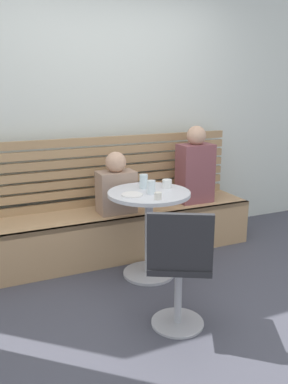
# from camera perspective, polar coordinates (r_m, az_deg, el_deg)

# --- Properties ---
(ground) EXTENTS (8.00, 8.00, 0.00)m
(ground) POSITION_cam_1_polar(r_m,az_deg,el_deg) (2.95, 4.45, -17.53)
(ground) COLOR #42424C
(back_wall) EXTENTS (5.20, 0.10, 2.90)m
(back_wall) POSITION_cam_1_polar(r_m,az_deg,el_deg) (4.00, -6.64, 13.06)
(back_wall) COLOR silver
(back_wall) RESTS_ON ground
(booth_bench) EXTENTS (2.70, 0.52, 0.44)m
(booth_bench) POSITION_cam_1_polar(r_m,az_deg,el_deg) (3.83, -4.07, -5.82)
(booth_bench) COLOR tan
(booth_bench) RESTS_ON ground
(booth_backrest) EXTENTS (2.65, 0.04, 0.67)m
(booth_backrest) POSITION_cam_1_polar(r_m,az_deg,el_deg) (3.89, -5.45, 3.05)
(booth_backrest) COLOR #A68157
(booth_backrest) RESTS_ON booth_bench
(cafe_table) EXTENTS (0.68, 0.68, 0.74)m
(cafe_table) POSITION_cam_1_polar(r_m,az_deg,el_deg) (3.32, 0.71, -3.65)
(cafe_table) COLOR #ADADB2
(cafe_table) RESTS_ON ground
(white_chair) EXTENTS (0.54, 0.54, 0.85)m
(white_chair) POSITION_cam_1_polar(r_m,az_deg,el_deg) (2.61, 5.04, -10.44)
(white_chair) COLOR #ADADB2
(white_chair) RESTS_ON ground
(person_adult) EXTENTS (0.34, 0.22, 0.76)m
(person_adult) POSITION_cam_1_polar(r_m,az_deg,el_deg) (4.00, 7.33, 3.38)
(person_adult) COLOR brown
(person_adult) RESTS_ON booth_bench
(person_child_left) EXTENTS (0.34, 0.22, 0.57)m
(person_child_left) POSITION_cam_1_polar(r_m,az_deg,el_deg) (3.65, -3.98, 0.81)
(person_child_left) COLOR #9E7F6B
(person_child_left) RESTS_ON booth_bench
(cup_espresso_small) EXTENTS (0.06, 0.06, 0.05)m
(cup_espresso_small) POSITION_cam_1_polar(r_m,az_deg,el_deg) (3.03, 2.01, -0.57)
(cup_espresso_small) COLOR silver
(cup_espresso_small) RESTS_ON cafe_table
(cup_glass_tall) EXTENTS (0.07, 0.07, 0.12)m
(cup_glass_tall) POSITION_cam_1_polar(r_m,az_deg,el_deg) (3.35, -0.05, 1.53)
(cup_glass_tall) COLOR silver
(cup_glass_tall) RESTS_ON cafe_table
(cup_water_clear) EXTENTS (0.07, 0.07, 0.11)m
(cup_water_clear) POSITION_cam_1_polar(r_m,az_deg,el_deg) (3.18, 1.03, 0.68)
(cup_water_clear) COLOR white
(cup_water_clear) RESTS_ON cafe_table
(cup_ceramic_white) EXTENTS (0.08, 0.08, 0.07)m
(cup_ceramic_white) POSITION_cam_1_polar(r_m,az_deg,el_deg) (3.38, 3.32, 1.21)
(cup_ceramic_white) COLOR white
(cup_ceramic_white) RESTS_ON cafe_table
(plate_small) EXTENTS (0.17, 0.17, 0.01)m
(plate_small) POSITION_cam_1_polar(r_m,az_deg,el_deg) (3.15, -1.70, -0.39)
(plate_small) COLOR white
(plate_small) RESTS_ON cafe_table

